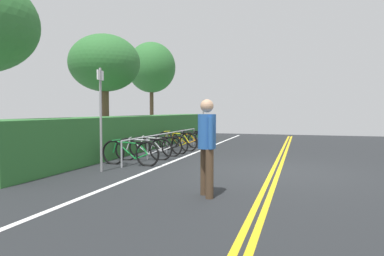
% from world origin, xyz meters
% --- Properties ---
extents(ground_plane, '(28.09, 10.98, 0.05)m').
position_xyz_m(ground_plane, '(0.00, 0.00, -0.03)').
color(ground_plane, '#232628').
extents(centre_line_yellow_inner, '(25.28, 0.10, 0.00)m').
position_xyz_m(centre_line_yellow_inner, '(0.00, -0.08, 0.00)').
color(centre_line_yellow_inner, gold).
rests_on(centre_line_yellow_inner, ground_plane).
extents(centre_line_yellow_outer, '(25.28, 0.10, 0.00)m').
position_xyz_m(centre_line_yellow_outer, '(0.00, 0.08, 0.00)').
color(centre_line_yellow_outer, gold).
rests_on(centre_line_yellow_outer, ground_plane).
extents(bike_lane_stripe_white, '(25.28, 0.12, 0.00)m').
position_xyz_m(bike_lane_stripe_white, '(0.00, 3.07, 0.00)').
color(bike_lane_stripe_white, white).
rests_on(bike_lane_stripe_white, ground_plane).
extents(bike_rack, '(6.70, 0.05, 0.74)m').
position_xyz_m(bike_rack, '(2.65, 3.99, 0.57)').
color(bike_rack, '#9EA0A5').
rests_on(bike_rack, ground_plane).
extents(bicycle_0, '(0.46, 1.80, 0.74)m').
position_xyz_m(bicycle_0, '(-0.23, 3.96, 0.35)').
color(bicycle_0, black).
rests_on(bicycle_0, ground_plane).
extents(bicycle_1, '(0.64, 1.70, 0.73)m').
position_xyz_m(bicycle_1, '(0.78, 4.01, 0.34)').
color(bicycle_1, black).
rests_on(bicycle_1, ground_plane).
extents(bicycle_2, '(0.68, 1.69, 0.73)m').
position_xyz_m(bicycle_2, '(1.68, 3.99, 0.34)').
color(bicycle_2, black).
rests_on(bicycle_2, ground_plane).
extents(bicycle_3, '(0.46, 1.74, 0.70)m').
position_xyz_m(bicycle_3, '(2.59, 4.00, 0.32)').
color(bicycle_3, black).
rests_on(bicycle_3, ground_plane).
extents(bicycle_4, '(0.46, 1.78, 0.77)m').
position_xyz_m(bicycle_4, '(3.54, 3.94, 0.36)').
color(bicycle_4, black).
rests_on(bicycle_4, ground_plane).
extents(bicycle_5, '(0.59, 1.61, 0.68)m').
position_xyz_m(bicycle_5, '(4.61, 4.03, 0.31)').
color(bicycle_5, black).
rests_on(bicycle_5, ground_plane).
extents(bicycle_6, '(0.46, 1.76, 0.72)m').
position_xyz_m(bicycle_6, '(5.55, 4.00, 0.34)').
color(bicycle_6, black).
rests_on(bicycle_6, ground_plane).
extents(pedestrian, '(0.42, 0.32, 1.73)m').
position_xyz_m(pedestrian, '(-3.06, 0.99, 1.00)').
color(pedestrian, '#4C3826').
rests_on(pedestrian, ground_plane).
extents(sign_post_near, '(0.36, 0.09, 2.59)m').
position_xyz_m(sign_post_near, '(-1.37, 4.17, 1.54)').
color(sign_post_near, gray).
rests_on(sign_post_near, ground_plane).
extents(sign_post_far, '(0.36, 0.10, 2.04)m').
position_xyz_m(sign_post_far, '(6.77, 3.77, 1.24)').
color(sign_post_far, gray).
rests_on(sign_post_far, ground_plane).
extents(hedge_backdrop, '(15.65, 1.36, 1.32)m').
position_xyz_m(hedge_backdrop, '(4.15, 5.66, 0.66)').
color(hedge_backdrop, '#2D6B30').
rests_on(hedge_backdrop, ground_plane).
extents(tree_mid, '(2.79, 2.79, 4.52)m').
position_xyz_m(tree_mid, '(3.22, 6.83, 3.37)').
color(tree_mid, brown).
rests_on(tree_mid, ground_plane).
extents(tree_far_right, '(2.77, 2.77, 5.46)m').
position_xyz_m(tree_far_right, '(9.69, 7.68, 4.00)').
color(tree_far_right, brown).
rests_on(tree_far_right, ground_plane).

